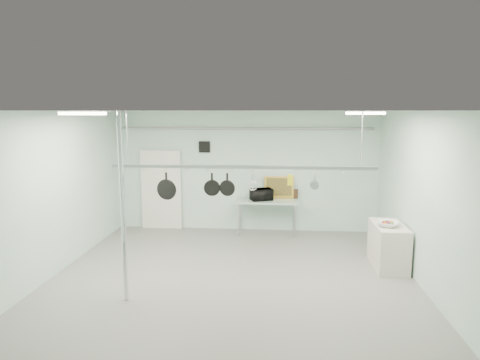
# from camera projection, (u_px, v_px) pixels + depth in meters

# --- Properties ---
(floor) EXTENTS (8.00, 8.00, 0.00)m
(floor) POSITION_uv_depth(u_px,v_px,m) (229.00, 289.00, 7.77)
(floor) COLOR gray
(floor) RESTS_ON ground
(ceiling) EXTENTS (7.00, 8.00, 0.02)m
(ceiling) POSITION_uv_depth(u_px,v_px,m) (228.00, 111.00, 7.26)
(ceiling) COLOR silver
(ceiling) RESTS_ON back_wall
(back_wall) EXTENTS (7.00, 0.02, 3.20)m
(back_wall) POSITION_uv_depth(u_px,v_px,m) (245.00, 171.00, 11.44)
(back_wall) COLOR silver
(back_wall) RESTS_ON floor
(right_wall) EXTENTS (0.02, 8.00, 3.20)m
(right_wall) POSITION_uv_depth(u_px,v_px,m) (434.00, 207.00, 7.22)
(right_wall) COLOR silver
(right_wall) RESTS_ON floor
(door) EXTENTS (1.10, 0.10, 2.20)m
(door) POSITION_uv_depth(u_px,v_px,m) (161.00, 191.00, 11.68)
(door) COLOR silver
(door) RESTS_ON floor
(wall_vent) EXTENTS (0.30, 0.04, 0.30)m
(wall_vent) POSITION_uv_depth(u_px,v_px,m) (204.00, 147.00, 11.41)
(wall_vent) COLOR black
(wall_vent) RESTS_ON back_wall
(conduit_pipe) EXTENTS (6.60, 0.07, 0.07)m
(conduit_pipe) POSITION_uv_depth(u_px,v_px,m) (245.00, 128.00, 11.17)
(conduit_pipe) COLOR gray
(conduit_pipe) RESTS_ON back_wall
(chrome_pole) EXTENTS (0.08, 0.08, 3.20)m
(chrome_pole) POSITION_uv_depth(u_px,v_px,m) (123.00, 209.00, 7.07)
(chrome_pole) COLOR silver
(chrome_pole) RESTS_ON floor
(prep_table) EXTENTS (1.60, 0.70, 0.91)m
(prep_table) POSITION_uv_depth(u_px,v_px,m) (267.00, 203.00, 11.13)
(prep_table) COLOR #A2BEB1
(prep_table) RESTS_ON floor
(side_cabinet) EXTENTS (0.60, 1.20, 0.90)m
(side_cabinet) POSITION_uv_depth(u_px,v_px,m) (388.00, 246.00, 8.81)
(side_cabinet) COLOR beige
(side_cabinet) RESTS_ON floor
(pot_rack) EXTENTS (4.80, 0.06, 1.00)m
(pot_rack) POSITION_uv_depth(u_px,v_px,m) (242.00, 165.00, 7.70)
(pot_rack) COLOR #B7B7BC
(pot_rack) RESTS_ON ceiling
(light_panel_left) EXTENTS (0.65, 0.30, 0.05)m
(light_panel_left) POSITION_uv_depth(u_px,v_px,m) (83.00, 113.00, 6.67)
(light_panel_left) COLOR white
(light_panel_left) RESTS_ON ceiling
(light_panel_right) EXTENTS (0.65, 0.30, 0.05)m
(light_panel_right) POSITION_uv_depth(u_px,v_px,m) (365.00, 113.00, 7.65)
(light_panel_right) COLOR white
(light_panel_right) RESTS_ON ceiling
(microwave) EXTENTS (0.64, 0.54, 0.30)m
(microwave) POSITION_uv_depth(u_px,v_px,m) (261.00, 194.00, 11.09)
(microwave) COLOR black
(microwave) RESTS_ON prep_table
(coffee_canister) EXTENTS (0.18, 0.18, 0.19)m
(coffee_canister) POSITION_uv_depth(u_px,v_px,m) (263.00, 197.00, 11.10)
(coffee_canister) COLOR white
(coffee_canister) RESTS_ON prep_table
(painting_large) EXTENTS (0.78, 0.14, 0.58)m
(painting_large) POSITION_uv_depth(u_px,v_px,m) (279.00, 187.00, 11.34)
(painting_large) COLOR gold
(painting_large) RESTS_ON prep_table
(painting_small) EXTENTS (0.31, 0.11, 0.25)m
(painting_small) POSITION_uv_depth(u_px,v_px,m) (292.00, 194.00, 11.34)
(painting_small) COLOR #321D11
(painting_small) RESTS_ON prep_table
(fruit_bowl) EXTENTS (0.54, 0.54, 0.10)m
(fruit_bowl) POSITION_uv_depth(u_px,v_px,m) (388.00, 224.00, 8.59)
(fruit_bowl) COLOR white
(fruit_bowl) RESTS_ON side_cabinet
(skillet_left) EXTENTS (0.39, 0.13, 0.50)m
(skillet_left) POSITION_uv_depth(u_px,v_px,m) (166.00, 186.00, 7.88)
(skillet_left) COLOR black
(skillet_left) RESTS_ON pot_rack
(skillet_mid) EXTENTS (0.30, 0.10, 0.41)m
(skillet_mid) POSITION_uv_depth(u_px,v_px,m) (212.00, 184.00, 7.80)
(skillet_mid) COLOR black
(skillet_mid) RESTS_ON pot_rack
(skillet_right) EXTENTS (0.30, 0.12, 0.42)m
(skillet_right) POSITION_uv_depth(u_px,v_px,m) (227.00, 184.00, 7.77)
(skillet_right) COLOR black
(skillet_right) RESTS_ON pot_rack
(whisk) EXTENTS (0.20, 0.20, 0.33)m
(whisk) POSITION_uv_depth(u_px,v_px,m) (253.00, 183.00, 7.73)
(whisk) COLOR #B3B4B8
(whisk) RESTS_ON pot_rack
(grater) EXTENTS (0.09, 0.03, 0.22)m
(grater) POSITION_uv_depth(u_px,v_px,m) (290.00, 180.00, 7.66)
(grater) COLOR gold
(grater) RESTS_ON pot_rack
(saucepan) EXTENTS (0.18, 0.14, 0.29)m
(saucepan) POSITION_uv_depth(u_px,v_px,m) (315.00, 182.00, 7.63)
(saucepan) COLOR #A3A3A7
(saucepan) RESTS_ON pot_rack
(fruit_cluster) EXTENTS (0.24, 0.24, 0.09)m
(fruit_cluster) POSITION_uv_depth(u_px,v_px,m) (388.00, 222.00, 8.58)
(fruit_cluster) COLOR maroon
(fruit_cluster) RESTS_ON fruit_bowl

